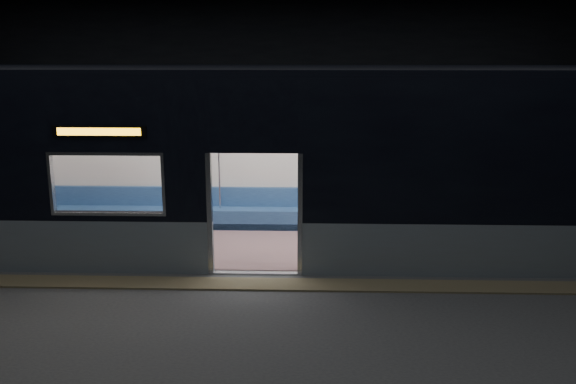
{
  "coord_description": "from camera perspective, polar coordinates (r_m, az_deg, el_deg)",
  "views": [
    {
      "loc": [
        0.86,
        -8.52,
        3.67
      ],
      "look_at": [
        0.5,
        2.3,
        1.11
      ],
      "focal_mm": 38.0,
      "sensor_mm": 36.0,
      "label": 1
    }
  ],
  "objects": [
    {
      "name": "station_floor",
      "position": [
        9.32,
        -3.6,
        -9.97
      ],
      "size": [
        24.0,
        14.0,
        0.01
      ],
      "primitive_type": "cube",
      "color": "#47494C",
      "rests_on": "ground"
    },
    {
      "name": "station_envelope",
      "position": [
        8.56,
        -3.97,
        13.2
      ],
      "size": [
        24.0,
        14.0,
        5.0
      ],
      "color": "black",
      "rests_on": "station_floor"
    },
    {
      "name": "tactile_strip",
      "position": [
        9.82,
        -3.3,
        -8.6
      ],
      "size": [
        22.8,
        0.5,
        0.03
      ],
      "primitive_type": "cube",
      "color": "#8C7F59",
      "rests_on": "station_floor"
    },
    {
      "name": "metro_car",
      "position": [
        11.25,
        -2.53,
        3.93
      ],
      "size": [
        18.0,
        3.04,
        3.35
      ],
      "color": "gray",
      "rests_on": "station_floor"
    },
    {
      "name": "passenger",
      "position": [
        13.02,
        19.45,
        -0.32
      ],
      "size": [
        0.4,
        0.67,
        1.33
      ],
      "rotation": [
        0.0,
        0.0,
        -0.12
      ],
      "color": "black",
      "rests_on": "metro_car"
    },
    {
      "name": "handbag",
      "position": [
        12.86,
        19.83,
        -1.04
      ],
      "size": [
        0.25,
        0.22,
        0.13
      ],
      "primitive_type": "cube",
      "rotation": [
        0.0,
        0.0,
        -0.01
      ],
      "color": "black",
      "rests_on": "passenger"
    },
    {
      "name": "transit_map",
      "position": [
        12.68,
        9.18,
        2.98
      ],
      "size": [
        0.89,
        0.03,
        0.58
      ],
      "primitive_type": "cube",
      "color": "white",
      "rests_on": "metro_car"
    }
  ]
}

